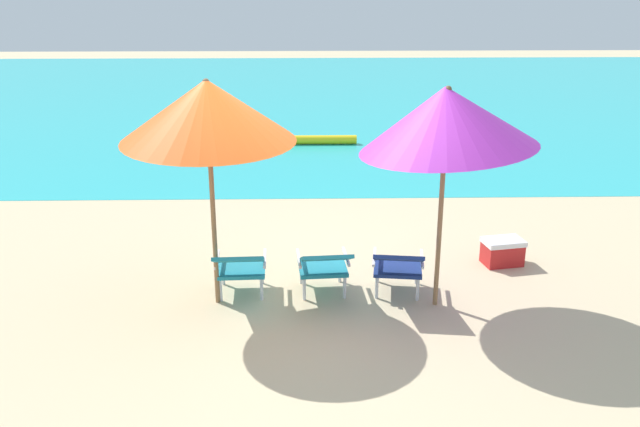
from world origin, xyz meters
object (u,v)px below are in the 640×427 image
lounge_chair_left (240,265)px  beach_umbrella_right (446,118)px  lounge_chair_center (324,264)px  beach_umbrella_left (207,111)px  swim_buoy (317,140)px  cooler_box (502,251)px  lounge_chair_right (398,264)px

lounge_chair_left → beach_umbrella_right: 2.64m
lounge_chair_center → beach_umbrella_left: (-1.15, -0.08, 1.67)m
swim_buoy → lounge_chair_center: size_ratio=1.75×
beach_umbrella_left → beach_umbrella_right: size_ratio=1.00×
cooler_box → lounge_chair_left: bearing=-164.1°
beach_umbrella_left → lounge_chair_center: bearing=3.9°
beach_umbrella_left → beach_umbrella_right: (2.33, -0.11, -0.06)m
lounge_chair_left → cooler_box: 3.21m
beach_umbrella_left → beach_umbrella_right: bearing=-2.6°
lounge_chair_right → cooler_box: bearing=32.4°
lounge_chair_left → lounge_chair_right: same height
beach_umbrella_left → cooler_box: beach_umbrella_left is taller
lounge_chair_center → beach_umbrella_right: size_ratio=0.38×
lounge_chair_center → cooler_box: (2.18, 0.86, -0.24)m
lounge_chair_left → beach_umbrella_right: (2.08, -0.17, 1.61)m
swim_buoy → lounge_chair_left: bearing=-97.8°
lounge_chair_center → swim_buoy: bearing=89.5°
lounge_chair_left → lounge_chair_center: size_ratio=0.98×
lounge_chair_center → cooler_box: bearing=21.5°
beach_umbrella_left → cooler_box: (3.33, 0.94, -1.92)m
beach_umbrella_left → cooler_box: 3.96m
swim_buoy → beach_umbrella_right: bearing=-81.1°
lounge_chair_left → lounge_chair_center: same height
lounge_chair_center → cooler_box: 2.36m
lounge_chair_left → lounge_chair_center: 0.90m
lounge_chair_center → beach_umbrella_right: bearing=-8.9°
beach_umbrella_left → lounge_chair_right: bearing=1.6°
swim_buoy → cooler_box: bearing=-70.8°
lounge_chair_left → beach_umbrella_right: beach_umbrella_right is taller
beach_umbrella_right → lounge_chair_left: bearing=175.4°
lounge_chair_left → lounge_chair_center: bearing=1.0°
beach_umbrella_left → beach_umbrella_right: 2.33m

